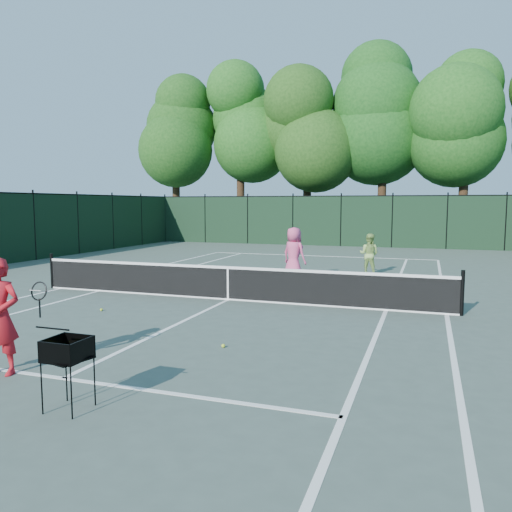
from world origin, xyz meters
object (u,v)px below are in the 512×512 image
(player_pink, at_px, (294,254))
(loose_ball_midcourt, at_px, (101,310))
(player_green, at_px, (369,254))
(loose_ball_near_cart, at_px, (223,346))
(ball_hopper, at_px, (67,350))

(player_pink, height_order, loose_ball_midcourt, player_pink)
(player_green, relative_size, loose_ball_near_cart, 21.97)
(player_pink, xyz_separation_m, player_green, (2.22, 2.25, -0.15))
(player_green, relative_size, ball_hopper, 1.63)
(player_pink, distance_m, loose_ball_midcourt, 6.99)
(ball_hopper, distance_m, loose_ball_near_cart, 3.30)
(ball_hopper, bearing_deg, player_pink, 103.58)
(loose_ball_near_cart, bearing_deg, ball_hopper, -103.88)
(ball_hopper, bearing_deg, loose_ball_midcourt, 135.89)
(player_green, xyz_separation_m, loose_ball_near_cart, (-1.40, -10.31, -0.71))
(loose_ball_midcourt, bearing_deg, loose_ball_near_cart, -25.27)
(player_pink, relative_size, player_green, 1.20)
(ball_hopper, height_order, loose_ball_midcourt, ball_hopper)
(player_pink, relative_size, loose_ball_midcourt, 26.29)
(loose_ball_near_cart, xyz_separation_m, loose_ball_midcourt, (-3.96, 1.87, 0.00))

